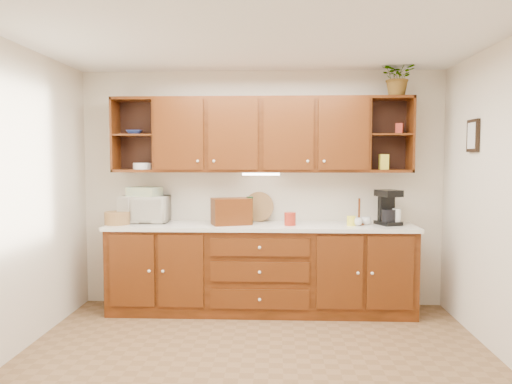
# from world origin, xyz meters

# --- Properties ---
(floor) EXTENTS (4.00, 4.00, 0.00)m
(floor) POSITION_xyz_m (0.00, 0.00, 0.00)
(floor) COLOR brown
(floor) RESTS_ON ground
(ceiling) EXTENTS (4.00, 4.00, 0.00)m
(ceiling) POSITION_xyz_m (0.00, 0.00, 2.60)
(ceiling) COLOR white
(ceiling) RESTS_ON back_wall
(back_wall) EXTENTS (4.00, 0.00, 4.00)m
(back_wall) POSITION_xyz_m (0.00, 1.75, 1.30)
(back_wall) COLOR beige
(back_wall) RESTS_ON floor
(left_wall) EXTENTS (0.00, 3.50, 3.50)m
(left_wall) POSITION_xyz_m (-2.00, 0.00, 1.30)
(left_wall) COLOR beige
(left_wall) RESTS_ON floor
(base_cabinets) EXTENTS (3.20, 0.60, 0.90)m
(base_cabinets) POSITION_xyz_m (0.00, 1.45, 0.45)
(base_cabinets) COLOR #361806
(base_cabinets) RESTS_ON floor
(countertop) EXTENTS (3.24, 0.64, 0.04)m
(countertop) POSITION_xyz_m (0.00, 1.44, 0.92)
(countertop) COLOR silver
(countertop) RESTS_ON base_cabinets
(upper_cabinets) EXTENTS (3.20, 0.33, 0.80)m
(upper_cabinets) POSITION_xyz_m (0.01, 1.59, 1.89)
(upper_cabinets) COLOR #361806
(upper_cabinets) RESTS_ON back_wall
(undercabinet_light) EXTENTS (0.40, 0.05, 0.02)m
(undercabinet_light) POSITION_xyz_m (0.00, 1.53, 1.47)
(undercabinet_light) COLOR white
(undercabinet_light) RESTS_ON upper_cabinets
(framed_picture) EXTENTS (0.03, 0.24, 0.30)m
(framed_picture) POSITION_xyz_m (1.98, 0.90, 1.85)
(framed_picture) COLOR black
(framed_picture) RESTS_ON right_wall
(wicker_basket) EXTENTS (0.35, 0.35, 0.13)m
(wicker_basket) POSITION_xyz_m (-1.52, 1.38, 1.01)
(wicker_basket) COLOR olive
(wicker_basket) RESTS_ON countertop
(microwave) EXTENTS (0.53, 0.37, 0.29)m
(microwave) POSITION_xyz_m (-1.27, 1.57, 1.08)
(microwave) COLOR #F0E5CF
(microwave) RESTS_ON countertop
(towel_stack) EXTENTS (0.38, 0.32, 0.10)m
(towel_stack) POSITION_xyz_m (-1.27, 1.57, 1.28)
(towel_stack) COLOR #DCCB67
(towel_stack) RESTS_ON microwave
(wine_bottle) EXTENTS (0.09, 0.09, 0.29)m
(wine_bottle) POSITION_xyz_m (-0.12, 1.49, 1.09)
(wine_bottle) COLOR black
(wine_bottle) RESTS_ON countertop
(woven_tray) EXTENTS (0.34, 0.14, 0.33)m
(woven_tray) POSITION_xyz_m (-0.03, 1.69, 0.95)
(woven_tray) COLOR olive
(woven_tray) RESTS_ON countertop
(bread_box) EXTENTS (0.46, 0.36, 0.28)m
(bread_box) POSITION_xyz_m (-0.31, 1.42, 1.08)
(bread_box) COLOR #361806
(bread_box) RESTS_ON countertop
(mug_tree) EXTENTS (0.24, 0.24, 0.28)m
(mug_tree) POSITION_xyz_m (1.04, 1.46, 0.98)
(mug_tree) COLOR #361806
(mug_tree) RESTS_ON countertop
(canister_red) EXTENTS (0.15, 0.15, 0.14)m
(canister_red) POSITION_xyz_m (0.31, 1.37, 1.01)
(canister_red) COLOR #9E2617
(canister_red) RESTS_ON countertop
(canister_white) EXTENTS (0.10, 0.10, 0.17)m
(canister_white) POSITION_xyz_m (1.43, 1.44, 1.03)
(canister_white) COLOR white
(canister_white) RESTS_ON countertop
(canister_yellow) EXTENTS (0.11, 0.11, 0.10)m
(canister_yellow) POSITION_xyz_m (0.95, 1.39, 0.99)
(canister_yellow) COLOR yellow
(canister_yellow) RESTS_ON countertop
(coffee_maker) EXTENTS (0.28, 0.31, 0.37)m
(coffee_maker) POSITION_xyz_m (1.34, 1.49, 1.12)
(coffee_maker) COLOR black
(coffee_maker) RESTS_ON countertop
(bowl_stack) EXTENTS (0.21, 0.21, 0.04)m
(bowl_stack) POSITION_xyz_m (-1.38, 1.58, 1.92)
(bowl_stack) COLOR navy
(bowl_stack) RESTS_ON upper_cabinets
(plate_stack) EXTENTS (0.22, 0.22, 0.07)m
(plate_stack) POSITION_xyz_m (-1.29, 1.58, 1.56)
(plate_stack) COLOR white
(plate_stack) RESTS_ON upper_cabinets
(pantry_box_yellow) EXTENTS (0.10, 0.08, 0.16)m
(pantry_box_yellow) POSITION_xyz_m (1.31, 1.56, 1.60)
(pantry_box_yellow) COLOR yellow
(pantry_box_yellow) RESTS_ON upper_cabinets
(pantry_box_red) EXTENTS (0.09, 0.09, 0.11)m
(pantry_box_red) POSITION_xyz_m (1.47, 1.57, 1.96)
(pantry_box_red) COLOR #9E2617
(pantry_box_red) RESTS_ON upper_cabinets
(potted_plant) EXTENTS (0.41, 0.37, 0.39)m
(potted_plant) POSITION_xyz_m (1.44, 1.52, 2.49)
(potted_plant) COLOR #999999
(potted_plant) RESTS_ON upper_cabinets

